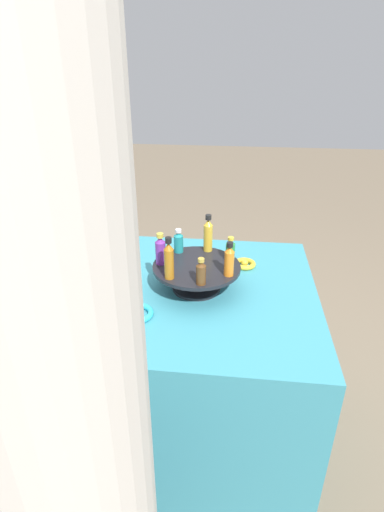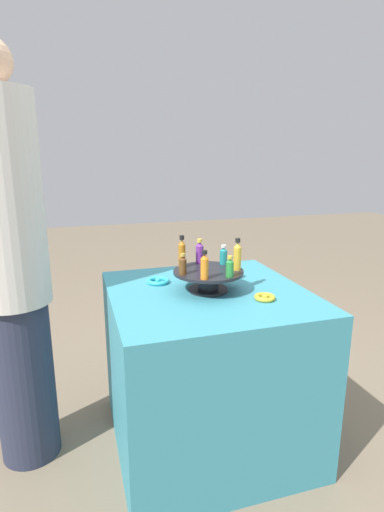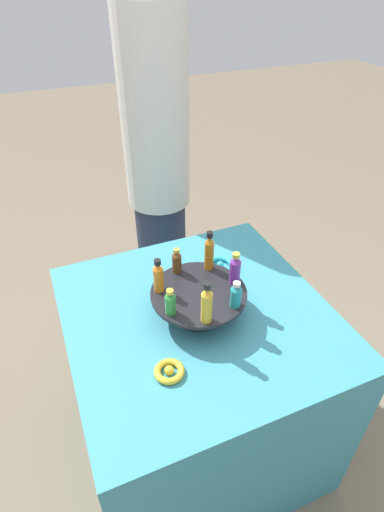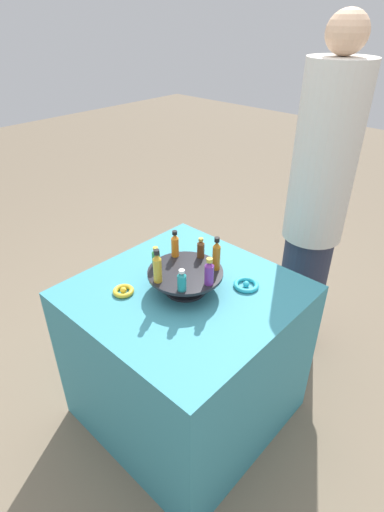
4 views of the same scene
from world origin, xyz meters
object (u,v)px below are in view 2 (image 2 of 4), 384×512
display_stand (208,277)px  bottle_brown (183,265)px  person_figure (12,268)px  bottle_teal (223,255)px  ribbon_bow_gold (265,297)px  bottle_orange (205,266)px  ribbon_bow_teal (158,281)px  bottle_gold (237,255)px  bottle_amber (182,253)px  bottle_green (230,267)px  bottle_purple (200,252)px

display_stand → bottle_brown: size_ratio=3.38×
bottle_brown → person_figure: bearing=-103.7°
bottle_teal → ribbon_bow_gold: 0.28m
bottle_orange → person_figure: (-0.24, -0.72, -0.01)m
ribbon_bow_teal → person_figure: person_figure is taller
display_stand → bottle_gold: 0.15m
bottle_orange → bottle_gold: size_ratio=0.84×
bottle_amber → bottle_green: (0.19, 0.15, -0.03)m
bottle_teal → bottle_gold: bearing=12.2°
ribbon_bow_gold → ribbon_bow_teal: size_ratio=0.82×
display_stand → person_figure: 0.79m
bottle_green → person_figure: person_figure is taller
bottle_brown → ribbon_bow_gold: bottle_brown is taller
display_stand → bottle_orange: 0.15m
bottle_purple → person_figure: (-0.01, -0.78, -0.01)m
bottle_brown → person_figure: (-0.16, -0.66, -0.00)m
bottle_orange → ribbon_bow_gold: 0.28m
bottle_amber → bottle_gold: bearing=63.7°
bottle_green → bottle_teal: size_ratio=0.99×
bottle_gold → ribbon_bow_teal: bottle_gold is taller
ribbon_bow_teal → bottle_purple: bearing=76.5°
display_stand → person_figure: person_figure is taller
bottle_gold → bottle_purple: bearing=-142.1°
ribbon_bow_gold → bottle_gold: bearing=-154.9°
ribbon_bow_teal → bottle_gold: bearing=57.2°
bottle_amber → person_figure: person_figure is taller
bottle_purple → ribbon_bow_teal: size_ratio=1.07×
person_figure → bottle_gold: bearing=-0.5°
bottle_brown → bottle_gold: size_ratio=0.64×
bottle_green → bottle_gold: size_ratio=0.63×
bottle_brown → bottle_green: 0.19m
bottle_purple → bottle_amber: (0.04, -0.10, 0.01)m
bottle_amber → bottle_brown: bottle_amber is taller
bottle_brown → display_stand: bearing=102.2°
bottle_teal → ribbon_bow_teal: 0.32m
bottle_gold → bottle_teal: size_ratio=1.58×
bottle_brown → bottle_gold: (0.00, 0.24, 0.02)m
display_stand → ribbon_bow_teal: display_stand is taller
bottle_teal → bottle_purple: bearing=-116.3°
bottle_green → bottle_purple: bearing=-167.8°
bottle_purple → ribbon_bow_gold: bearing=32.2°
person_figure → bottle_green: bearing=-6.6°
bottle_amber → bottle_green: bottle_amber is taller
bottle_purple → bottle_brown: bottle_purple is taller
bottle_gold → bottle_brown: bearing=-90.6°
bottle_teal → bottle_amber: bearing=-90.6°
bottle_teal → ribbon_bow_gold: bearing=19.8°
bottle_purple → ribbon_bow_gold: bottle_purple is taller
bottle_purple → bottle_gold: 0.19m
bottle_gold → bottle_green: bearing=-39.2°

